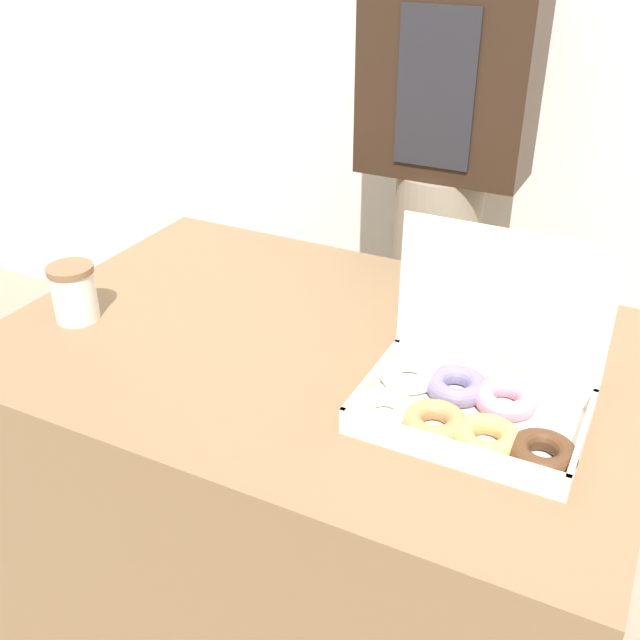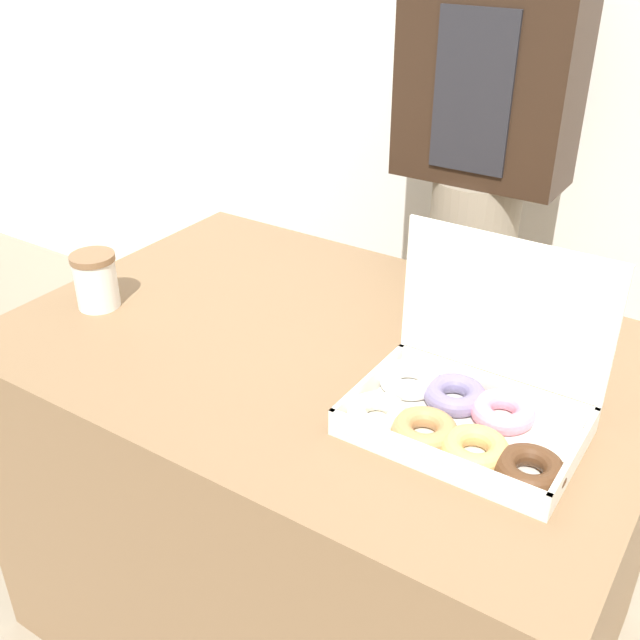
{
  "view_description": "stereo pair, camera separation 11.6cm",
  "coord_description": "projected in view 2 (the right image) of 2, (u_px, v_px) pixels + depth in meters",
  "views": [
    {
      "loc": [
        0.51,
        -1.01,
        1.4
      ],
      "look_at": [
        0.06,
        -0.11,
        0.83
      ],
      "focal_mm": 42.0,
      "sensor_mm": 36.0,
      "label": 1
    },
    {
      "loc": [
        0.61,
        -0.95,
        1.4
      ],
      "look_at": [
        0.06,
        -0.11,
        0.83
      ],
      "focal_mm": 42.0,
      "sensor_mm": 36.0,
      "label": 2
    }
  ],
  "objects": [
    {
      "name": "donut_box",
      "position": [
        463.0,
        406.0,
        1.09
      ],
      "size": [
        0.36,
        0.24,
        0.27
      ],
      "color": "silver",
      "rests_on": "table"
    },
    {
      "name": "coffee_cup",
      "position": [
        96.0,
        280.0,
        1.42
      ],
      "size": [
        0.08,
        0.08,
        0.11
      ],
      "color": "silver",
      "rests_on": "table"
    },
    {
      "name": "table",
      "position": [
        325.0,
        496.0,
        1.5
      ],
      "size": [
        1.13,
        0.77,
        0.72
      ],
      "color": "brown",
      "rests_on": "ground_plane"
    },
    {
      "name": "ground_plane",
      "position": [
        324.0,
        617.0,
        1.68
      ],
      "size": [
        14.0,
        14.0,
        0.0
      ],
      "primitive_type": "plane",
      "color": "gray"
    },
    {
      "name": "person_customer",
      "position": [
        483.0,
        142.0,
        1.74
      ],
      "size": [
        0.39,
        0.24,
        1.61
      ],
      "color": "gray",
      "rests_on": "ground_plane"
    }
  ]
}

